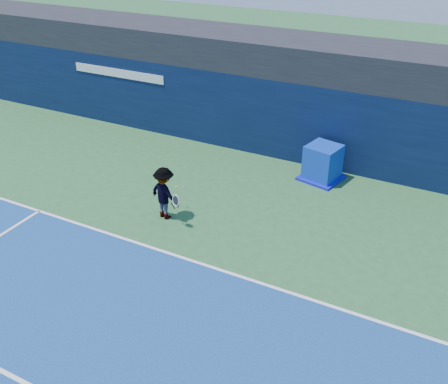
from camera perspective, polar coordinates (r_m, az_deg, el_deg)
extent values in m
plane|color=#2B6032|center=(12.14, -13.63, -14.56)|extent=(80.00, 80.00, 0.00)
cube|color=white|center=(13.92, -5.80, -7.14)|extent=(24.00, 0.10, 0.01)
cube|color=black|center=(19.39, 7.67, 15.33)|extent=(36.00, 3.00, 1.20)
cube|color=#091635|center=(19.12, 6.19, 8.60)|extent=(36.00, 1.00, 3.00)
cube|color=white|center=(21.81, -12.01, 13.15)|extent=(4.50, 0.04, 0.35)
cube|color=#0C31B1|center=(17.69, 11.20, 3.32)|extent=(1.26, 1.26, 1.26)
cube|color=#0D0EBB|center=(17.96, 11.02, 1.64)|extent=(1.57, 1.57, 0.08)
imported|color=silver|center=(15.15, -6.82, -0.14)|extent=(1.20, 0.86, 1.67)
cylinder|color=black|center=(14.84, -5.85, -1.58)|extent=(0.08, 0.15, 0.26)
torus|color=white|center=(14.61, -5.54, -0.97)|extent=(0.31, 0.17, 0.30)
cylinder|color=black|center=(14.61, -5.54, -0.97)|extent=(0.26, 0.13, 0.25)
sphere|color=#CFD818|center=(15.62, -5.45, 0.63)|extent=(0.06, 0.06, 0.06)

